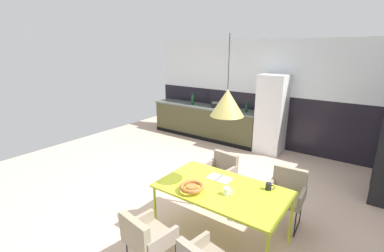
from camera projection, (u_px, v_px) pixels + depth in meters
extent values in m
plane|color=#CAAB95|center=(189.00, 199.00, 4.46)|extent=(8.62, 8.62, 0.00)
cube|color=black|center=(265.00, 120.00, 6.81)|extent=(6.55, 0.12, 1.31)
cube|color=silver|center=(269.00, 67.00, 6.44)|extent=(6.55, 0.12, 1.31)
cube|color=#474428|center=(205.00, 122.00, 7.48)|extent=(3.09, 0.60, 0.85)
cube|color=#585F5A|center=(205.00, 107.00, 7.35)|extent=(3.12, 0.63, 0.04)
cube|color=black|center=(198.00, 138.00, 7.35)|extent=(3.09, 0.01, 0.10)
cube|color=silver|center=(271.00, 114.00, 6.29)|extent=(0.61, 0.60, 1.85)
cube|color=#C4CF2A|center=(222.00, 189.00, 3.36)|extent=(1.61, 0.94, 0.03)
cylinder|color=#BED129|center=(193.00, 184.00, 4.22)|extent=(0.04, 0.04, 0.70)
cylinder|color=#C6D32E|center=(291.00, 219.00, 3.37)|extent=(0.04, 0.04, 0.70)
cylinder|color=#BECE2E|center=(155.00, 210.00, 3.56)|extent=(0.04, 0.04, 0.70)
cube|color=gray|center=(285.00, 198.00, 3.72)|extent=(0.51, 0.49, 0.06)
cube|color=gray|center=(290.00, 179.00, 3.82)|extent=(0.46, 0.11, 0.35)
cube|color=gray|center=(302.00, 196.00, 3.58)|extent=(0.08, 0.42, 0.14)
cube|color=gray|center=(270.00, 187.00, 3.80)|extent=(0.08, 0.42, 0.14)
cylinder|color=black|center=(295.00, 224.00, 3.52)|extent=(0.02, 0.02, 0.39)
cylinder|color=black|center=(265.00, 214.00, 3.73)|extent=(0.02, 0.02, 0.39)
cylinder|color=black|center=(301.00, 210.00, 3.83)|extent=(0.02, 0.02, 0.39)
cylinder|color=black|center=(273.00, 202.00, 4.04)|extent=(0.02, 0.02, 0.39)
cylinder|color=black|center=(297.00, 228.00, 3.73)|extent=(0.04, 0.41, 0.02)
cylinder|color=black|center=(268.00, 219.00, 3.93)|extent=(0.04, 0.41, 0.02)
cube|color=gray|center=(151.00, 238.00, 2.97)|extent=(0.54, 0.53, 0.06)
cube|color=gray|center=(134.00, 232.00, 2.78)|extent=(0.46, 0.15, 0.31)
cube|color=gray|center=(139.00, 222.00, 3.09)|extent=(0.11, 0.42, 0.14)
cube|color=gray|center=(163.00, 240.00, 2.80)|extent=(0.11, 0.42, 0.14)
cylinder|color=black|center=(154.00, 237.00, 3.30)|extent=(0.02, 0.02, 0.36)
cube|color=gray|center=(218.00, 175.00, 4.41)|extent=(0.54, 0.52, 0.06)
cube|color=gray|center=(226.00, 161.00, 4.50)|extent=(0.46, 0.14, 0.30)
cube|color=gray|center=(229.00, 173.00, 4.23)|extent=(0.11, 0.42, 0.14)
cube|color=gray|center=(208.00, 165.00, 4.52)|extent=(0.11, 0.42, 0.14)
cylinder|color=black|center=(220.00, 196.00, 4.21)|extent=(0.02, 0.02, 0.38)
cylinder|color=black|center=(201.00, 187.00, 4.47)|extent=(0.02, 0.02, 0.38)
cylinder|color=black|center=(234.00, 187.00, 4.47)|extent=(0.02, 0.02, 0.38)
cylinder|color=black|center=(215.00, 179.00, 4.73)|extent=(0.02, 0.02, 0.38)
cylinder|color=black|center=(227.00, 201.00, 4.39)|extent=(0.07, 0.41, 0.02)
cylinder|color=black|center=(208.00, 192.00, 4.65)|extent=(0.07, 0.41, 0.02)
cube|color=gray|center=(194.00, 246.00, 2.71)|extent=(0.12, 0.42, 0.14)
cylinder|color=#B2662D|center=(192.00, 189.00, 3.27)|extent=(0.14, 0.14, 0.08)
torus|color=#B1622C|center=(192.00, 187.00, 3.26)|extent=(0.31, 0.31, 0.05)
cube|color=white|center=(214.00, 177.00, 3.64)|extent=(0.16, 0.19, 0.01)
cube|color=white|center=(224.00, 180.00, 3.55)|extent=(0.16, 0.19, 0.01)
cube|color=#262628|center=(219.00, 178.00, 3.59)|extent=(0.01, 0.20, 0.00)
cylinder|color=black|center=(268.00, 186.00, 3.31)|extent=(0.07, 0.07, 0.09)
torus|color=black|center=(272.00, 187.00, 3.28)|extent=(0.06, 0.01, 0.06)
cylinder|color=white|center=(227.00, 191.00, 3.19)|extent=(0.09, 0.09, 0.09)
torus|color=white|center=(231.00, 192.00, 3.16)|extent=(0.07, 0.01, 0.07)
cylinder|color=black|center=(216.00, 105.00, 7.21)|extent=(0.26, 0.26, 0.11)
cylinder|color=gray|center=(216.00, 102.00, 7.19)|extent=(0.27, 0.27, 0.01)
sphere|color=black|center=(216.00, 102.00, 7.18)|extent=(0.02, 0.02, 0.02)
cylinder|color=black|center=(224.00, 103.00, 7.17)|extent=(0.07, 0.07, 0.24)
cylinder|color=black|center=(225.00, 97.00, 7.12)|extent=(0.04, 0.04, 0.08)
cylinder|color=#0F3319|center=(246.00, 108.00, 6.61)|extent=(0.07, 0.07, 0.19)
cylinder|color=#0F3319|center=(247.00, 103.00, 6.57)|extent=(0.03, 0.03, 0.09)
cylinder|color=#0F3319|center=(192.00, 100.00, 7.42)|extent=(0.07, 0.07, 0.26)
cylinder|color=#0F3319|center=(192.00, 95.00, 7.38)|extent=(0.03, 0.03, 0.06)
cube|color=black|center=(381.00, 183.00, 4.48)|extent=(0.30, 0.75, 0.02)
cube|color=beige|center=(383.00, 172.00, 4.69)|extent=(0.18, 0.10, 0.15)
cylinder|color=black|center=(229.00, 62.00, 2.96)|extent=(0.01, 0.01, 0.61)
cone|color=tan|center=(227.00, 103.00, 3.09)|extent=(0.39, 0.39, 0.31)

